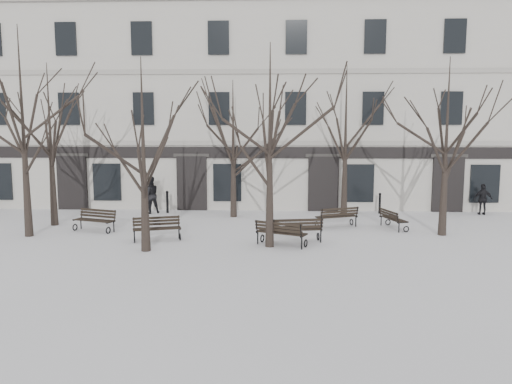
# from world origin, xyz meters

# --- Properties ---
(ground) EXTENTS (100.00, 100.00, 0.00)m
(ground) POSITION_xyz_m (0.00, 0.00, 0.00)
(ground) COLOR white
(ground) RESTS_ON ground
(building) EXTENTS (40.40, 10.20, 11.40)m
(building) POSITION_xyz_m (0.00, 12.96, 5.52)
(building) COLOR #B6B2A8
(building) RESTS_ON ground
(tree_0) EXTENTS (5.86, 5.86, 8.38)m
(tree_0) POSITION_xyz_m (-9.04, 1.13, 5.24)
(tree_0) COLOR black
(tree_0) RESTS_ON ground
(tree_1) EXTENTS (4.76, 4.76, 6.80)m
(tree_1) POSITION_xyz_m (-3.64, -1.12, 4.25)
(tree_1) COLOR black
(tree_1) RESTS_ON ground
(tree_2) EXTENTS (5.17, 5.17, 7.39)m
(tree_2) POSITION_xyz_m (0.78, -0.27, 4.62)
(tree_2) COLOR black
(tree_2) RESTS_ON ground
(tree_3) EXTENTS (5.03, 5.03, 7.18)m
(tree_3) POSITION_xyz_m (7.85, 2.03, 4.49)
(tree_3) COLOR black
(tree_3) RESTS_ON ground
(tree_4) EXTENTS (5.05, 5.05, 7.22)m
(tree_4) POSITION_xyz_m (-9.04, 3.48, 4.51)
(tree_4) COLOR black
(tree_4) RESTS_ON ground
(tree_5) EXTENTS (4.68, 4.68, 6.69)m
(tree_5) POSITION_xyz_m (-1.10, 5.97, 4.18)
(tree_5) COLOR black
(tree_5) RESTS_ON ground
(tree_6) EXTENTS (5.20, 5.20, 7.42)m
(tree_6) POSITION_xyz_m (4.41, 6.41, 4.64)
(tree_6) COLOR black
(tree_6) RESTS_ON ground
(bench_0) EXTENTS (1.92, 1.16, 0.92)m
(bench_0) POSITION_xyz_m (-3.65, 0.60, 0.50)
(bench_0) COLOR black
(bench_0) RESTS_ON ground
(bench_1) EXTENTS (2.05, 1.05, 0.99)m
(bench_1) POSITION_xyz_m (1.80, 0.40, 0.54)
(bench_1) COLOR black
(bench_1) RESTS_ON ground
(bench_2) EXTENTS (1.98, 1.43, 0.96)m
(bench_2) POSITION_xyz_m (1.19, -0.18, 0.52)
(bench_2) COLOR black
(bench_2) RESTS_ON ground
(bench_3) EXTENTS (1.94, 1.24, 0.93)m
(bench_3) POSITION_xyz_m (-6.72, 2.26, 0.51)
(bench_3) COLOR black
(bench_3) RESTS_ON ground
(bench_4) EXTENTS (1.94, 1.31, 0.93)m
(bench_4) POSITION_xyz_m (3.72, 3.46, 0.51)
(bench_4) COLOR black
(bench_4) RESTS_ON ground
(bench_5) EXTENTS (1.03, 1.78, 0.85)m
(bench_5) POSITION_xyz_m (6.08, 3.27, 0.46)
(bench_5) COLOR black
(bench_5) RESTS_ON ground
(bollard_a) EXTENTS (0.15, 0.15, 1.16)m
(bollard_a) POSITION_xyz_m (-4.64, 6.98, 0.62)
(bollard_a) COLOR black
(bollard_a) RESTS_ON ground
(bollard_b) EXTENTS (0.14, 0.14, 1.08)m
(bollard_b) POSITION_xyz_m (6.35, 7.23, 0.58)
(bollard_b) COLOR black
(bollard_b) RESTS_ON ground
(pedestrian_b) EXTENTS (1.18, 1.10, 1.93)m
(pedestrian_b) POSITION_xyz_m (-5.49, 6.84, 0.00)
(pedestrian_b) COLOR black
(pedestrian_b) RESTS_ON ground
(pedestrian_c) EXTENTS (0.94, 0.43, 1.58)m
(pedestrian_c) POSITION_xyz_m (11.51, 7.10, 0.00)
(pedestrian_c) COLOR black
(pedestrian_c) RESTS_ON ground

